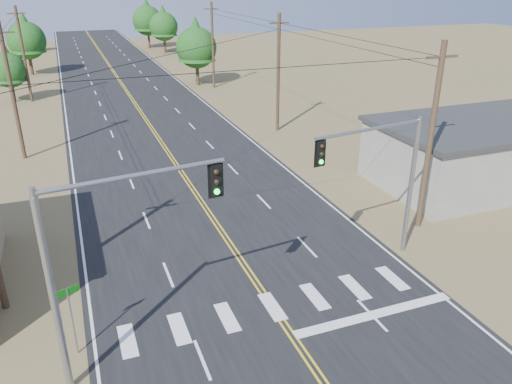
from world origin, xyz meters
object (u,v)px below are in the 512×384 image
signal_mast_right (387,169)px  street_sign (71,311)px  building_right (489,152)px  signal_mast_left (104,247)px

signal_mast_right → street_sign: signal_mast_right is taller
building_right → signal_mast_left: signal_mast_left is taller
signal_mast_left → signal_mast_right: 13.13m
signal_mast_right → street_sign: size_ratio=2.45×
street_sign → building_right: bearing=-5.1°
signal_mast_left → street_sign: (-1.38, 1.46, -3.08)m
building_right → street_sign: (-26.80, -8.00, -0.09)m
signal_mast_right → street_sign: bearing=178.6°
signal_mast_left → street_sign: size_ratio=2.59×
building_right → street_sign: bearing=-163.4°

